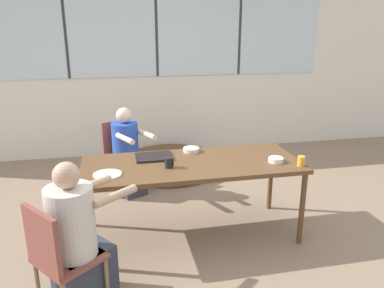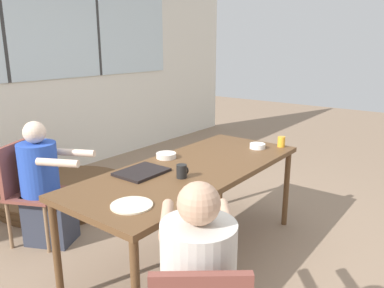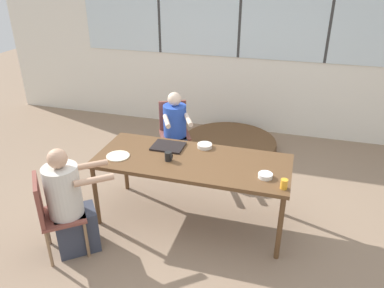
{
  "view_description": "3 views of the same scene",
  "coord_description": "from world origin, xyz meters",
  "px_view_note": "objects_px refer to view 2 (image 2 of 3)",
  "views": [
    {
      "loc": [
        -0.66,
        -3.19,
        1.97
      ],
      "look_at": [
        0.0,
        0.0,
        0.93
      ],
      "focal_mm": 35.0,
      "sensor_mm": 36.0,
      "label": 1
    },
    {
      "loc": [
        -2.13,
        -1.63,
        1.66
      ],
      "look_at": [
        0.0,
        0.0,
        0.93
      ],
      "focal_mm": 35.0,
      "sensor_mm": 36.0,
      "label": 2
    },
    {
      "loc": [
        0.95,
        -3.26,
        2.62
      ],
      "look_at": [
        0.0,
        0.0,
        0.93
      ],
      "focal_mm": 35.0,
      "sensor_mm": 36.0,
      "label": 3
    }
  ],
  "objects_px": {
    "chair_for_man_blue_shirt": "(26,184)",
    "juice_glass": "(281,142)",
    "bowl_white_shallow": "(258,146)",
    "person_man_blue_shirt": "(45,190)",
    "bowl_cereal": "(166,155)",
    "folded_table_stack": "(65,192)",
    "coffee_mug": "(182,171)"
  },
  "relations": [
    {
      "from": "chair_for_man_blue_shirt",
      "to": "juice_glass",
      "type": "height_order",
      "value": "chair_for_man_blue_shirt"
    },
    {
      "from": "bowl_white_shallow",
      "to": "person_man_blue_shirt",
      "type": "bearing_deg",
      "value": 136.32
    },
    {
      "from": "bowl_cereal",
      "to": "chair_for_man_blue_shirt",
      "type": "bearing_deg",
      "value": 125.66
    },
    {
      "from": "juice_glass",
      "to": "folded_table_stack",
      "type": "xyz_separation_m",
      "value": [
        -0.88,
        2.09,
        -0.73
      ]
    },
    {
      "from": "chair_for_man_blue_shirt",
      "to": "coffee_mug",
      "type": "height_order",
      "value": "chair_for_man_blue_shirt"
    },
    {
      "from": "person_man_blue_shirt",
      "to": "bowl_white_shallow",
      "type": "distance_m",
      "value": 1.86
    },
    {
      "from": "person_man_blue_shirt",
      "to": "bowl_cereal",
      "type": "bearing_deg",
      "value": 100.6
    },
    {
      "from": "chair_for_man_blue_shirt",
      "to": "person_man_blue_shirt",
      "type": "distance_m",
      "value": 0.17
    },
    {
      "from": "chair_for_man_blue_shirt",
      "to": "bowl_cereal",
      "type": "height_order",
      "value": "chair_for_man_blue_shirt"
    },
    {
      "from": "chair_for_man_blue_shirt",
      "to": "coffee_mug",
      "type": "xyz_separation_m",
      "value": [
        0.41,
        -1.36,
        0.29
      ]
    },
    {
      "from": "coffee_mug",
      "to": "juice_glass",
      "type": "bearing_deg",
      "value": -9.85
    },
    {
      "from": "folded_table_stack",
      "to": "juice_glass",
      "type": "bearing_deg",
      "value": -67.07
    },
    {
      "from": "person_man_blue_shirt",
      "to": "folded_table_stack",
      "type": "xyz_separation_m",
      "value": [
        0.62,
        0.68,
        -0.4
      ]
    },
    {
      "from": "chair_for_man_blue_shirt",
      "to": "folded_table_stack",
      "type": "height_order",
      "value": "chair_for_man_blue_shirt"
    },
    {
      "from": "coffee_mug",
      "to": "juice_glass",
      "type": "xyz_separation_m",
      "value": [
        1.17,
        -0.2,
        -0.0
      ]
    },
    {
      "from": "coffee_mug",
      "to": "chair_for_man_blue_shirt",
      "type": "bearing_deg",
      "value": 106.77
    },
    {
      "from": "coffee_mug",
      "to": "person_man_blue_shirt",
      "type": "bearing_deg",
      "value": 105.46
    },
    {
      "from": "juice_glass",
      "to": "chair_for_man_blue_shirt",
      "type": "bearing_deg",
      "value": 135.4
    },
    {
      "from": "chair_for_man_blue_shirt",
      "to": "person_man_blue_shirt",
      "type": "relative_size",
      "value": 0.81
    },
    {
      "from": "bowl_cereal",
      "to": "person_man_blue_shirt",
      "type": "bearing_deg",
      "value": 127.16
    },
    {
      "from": "bowl_white_shallow",
      "to": "bowl_cereal",
      "type": "bearing_deg",
      "value": 147.44
    },
    {
      "from": "bowl_white_shallow",
      "to": "bowl_cereal",
      "type": "xyz_separation_m",
      "value": [
        -0.71,
        0.45,
        -0.0
      ]
    },
    {
      "from": "bowl_cereal",
      "to": "folded_table_stack",
      "type": "relative_size",
      "value": 0.11
    },
    {
      "from": "chair_for_man_blue_shirt",
      "to": "coffee_mug",
      "type": "bearing_deg",
      "value": 80.21
    },
    {
      "from": "chair_for_man_blue_shirt",
      "to": "folded_table_stack",
      "type": "bearing_deg",
      "value": -169.56
    },
    {
      "from": "coffee_mug",
      "to": "folded_table_stack",
      "type": "relative_size",
      "value": 0.07
    },
    {
      "from": "coffee_mug",
      "to": "juice_glass",
      "type": "relative_size",
      "value": 1.02
    },
    {
      "from": "folded_table_stack",
      "to": "coffee_mug",
      "type": "bearing_deg",
      "value": -98.77
    },
    {
      "from": "bowl_white_shallow",
      "to": "bowl_cereal",
      "type": "relative_size",
      "value": 0.84
    },
    {
      "from": "chair_for_man_blue_shirt",
      "to": "folded_table_stack",
      "type": "xyz_separation_m",
      "value": [
        0.7,
        0.53,
        -0.44
      ]
    },
    {
      "from": "chair_for_man_blue_shirt",
      "to": "person_man_blue_shirt",
      "type": "xyz_separation_m",
      "value": [
        0.08,
        -0.15,
        -0.04
      ]
    },
    {
      "from": "juice_glass",
      "to": "folded_table_stack",
      "type": "relative_size",
      "value": 0.07
    }
  ]
}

